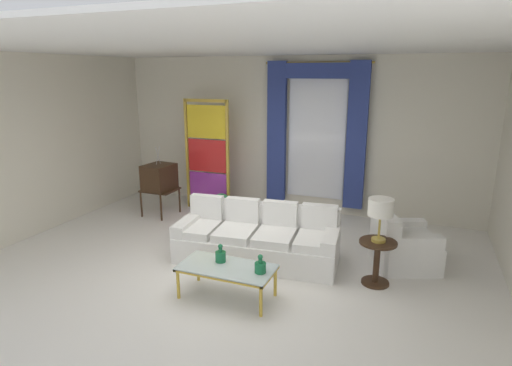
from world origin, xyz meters
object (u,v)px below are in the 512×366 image
at_px(coffee_table, 227,269).
at_px(stained_glass_divider, 207,158).
at_px(round_side_table, 377,259).
at_px(vintage_tv, 159,178).
at_px(peacock_figurine, 219,205).
at_px(armchair_white, 401,247).
at_px(table_lamp_brass, 381,209).
at_px(bottle_blue_decanter, 221,256).
at_px(bottle_crystal_tall, 260,266).
at_px(couch_white_long, 258,239).

bearing_deg(coffee_table, stained_glass_divider, 121.63).
bearing_deg(round_side_table, stained_glass_divider, 150.70).
xyz_separation_m(vintage_tv, peacock_figurine, (1.10, 0.31, -0.51)).
bearing_deg(armchair_white, peacock_figurine, 164.21).
height_order(stained_glass_divider, round_side_table, stained_glass_divider).
bearing_deg(armchair_white, table_lamp_brass, -111.18).
bearing_deg(vintage_tv, table_lamp_brass, -17.49).
height_order(bottle_blue_decanter, peacock_figurine, bottle_blue_decanter).
distance_m(round_side_table, table_lamp_brass, 0.67).
height_order(vintage_tv, table_lamp_brass, vintage_tv).
bearing_deg(armchair_white, coffee_table, -138.38).
bearing_deg(stained_glass_divider, vintage_tv, -137.71).
relative_size(bottle_crystal_tall, armchair_white, 0.22).
relative_size(bottle_blue_decanter, round_side_table, 0.40).
bearing_deg(couch_white_long, coffee_table, -87.49).
xyz_separation_m(peacock_figurine, round_side_table, (3.11, -1.64, 0.14)).
bearing_deg(armchair_white, round_side_table, -111.18).
height_order(bottle_blue_decanter, round_side_table, bottle_blue_decanter).
height_order(coffee_table, round_side_table, round_side_table).
bearing_deg(vintage_tv, armchair_white, -8.18).
bearing_deg(peacock_figurine, armchair_white, -15.79).
xyz_separation_m(bottle_blue_decanter, stained_glass_divider, (-1.72, 2.90, 0.57)).
bearing_deg(table_lamp_brass, peacock_figurine, 152.22).
distance_m(coffee_table, table_lamp_brass, 2.06).
bearing_deg(bottle_crystal_tall, couch_white_long, 112.48).
relative_size(couch_white_long, armchair_white, 2.29).
height_order(bottle_crystal_tall, peacock_figurine, bottle_crystal_tall).
height_order(couch_white_long, bottle_blue_decanter, couch_white_long).
bearing_deg(bottle_crystal_tall, peacock_figurine, 125.28).
bearing_deg(bottle_blue_decanter, table_lamp_brass, 27.54).
distance_m(coffee_table, round_side_table, 1.96).
relative_size(armchair_white, round_side_table, 1.77).
xyz_separation_m(coffee_table, vintage_tv, (-2.55, 2.36, 0.36)).
relative_size(vintage_tv, table_lamp_brass, 2.36).
bearing_deg(bottle_crystal_tall, armchair_white, 48.93).
height_order(bottle_crystal_tall, vintage_tv, vintage_tv).
bearing_deg(couch_white_long, peacock_figurine, 133.29).
distance_m(armchair_white, round_side_table, 0.74).
xyz_separation_m(coffee_table, table_lamp_brass, (1.66, 1.03, 0.66)).
xyz_separation_m(armchair_white, stained_glass_divider, (-3.77, 1.28, 0.77)).
xyz_separation_m(coffee_table, armchair_white, (1.93, 1.71, -0.08)).
bearing_deg(bottle_crystal_tall, coffee_table, -179.62).
bearing_deg(bottle_crystal_tall, table_lamp_brass, 39.94).
xyz_separation_m(vintage_tv, armchair_white, (4.48, -0.64, -0.44)).
bearing_deg(armchair_white, couch_white_long, -165.10).
distance_m(bottle_blue_decanter, peacock_figurine, 2.90).
relative_size(bottle_crystal_tall, vintage_tv, 0.17).
distance_m(couch_white_long, bottle_crystal_tall, 1.29).
relative_size(armchair_white, table_lamp_brass, 1.85).
bearing_deg(stained_glass_divider, round_side_table, -29.30).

